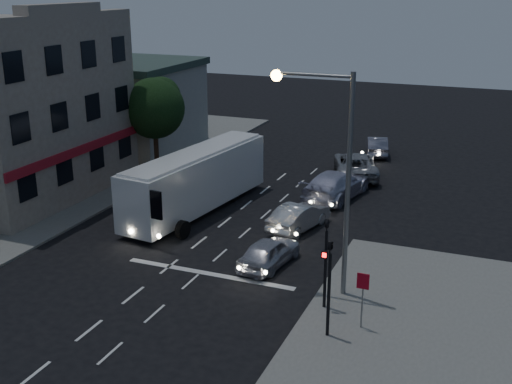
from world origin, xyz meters
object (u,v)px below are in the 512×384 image
at_px(car_suv, 269,252).
at_px(car_extra, 377,146).
at_px(traffic_signal_main, 326,253).
at_px(car_sedan_a, 299,217).
at_px(car_sedan_b, 336,185).
at_px(regulatory_sign, 363,291).
at_px(street_tree, 154,106).
at_px(tour_bus, 197,179).
at_px(traffic_signal_side, 329,277).
at_px(car_sedan_c, 356,165).
at_px(streetlight, 333,159).

height_order(car_suv, car_extra, car_extra).
bearing_deg(traffic_signal_main, car_sedan_a, 114.99).
bearing_deg(car_extra, car_sedan_b, 74.71).
xyz_separation_m(car_suv, regulatory_sign, (5.16, -4.04, 0.93)).
xyz_separation_m(car_sedan_a, street_tree, (-12.18, 6.46, 3.81)).
xyz_separation_m(car_suv, car_sedan_a, (-0.17, 4.76, 0.03)).
relative_size(tour_bus, street_tree, 1.83).
distance_m(tour_bus, car_sedan_a, 6.27).
bearing_deg(street_tree, tour_bus, -44.47).
distance_m(traffic_signal_side, street_tree, 23.24).
relative_size(car_suv, traffic_signal_main, 0.95).
bearing_deg(car_sedan_c, regulatory_sign, 86.24).
bearing_deg(car_extra, street_tree, 23.38).
relative_size(tour_bus, car_extra, 2.75).
bearing_deg(streetlight, car_sedan_b, 103.80).
bearing_deg(car_suv, regulatory_sign, 149.53).
bearing_deg(regulatory_sign, traffic_signal_main, 149.16).
relative_size(traffic_signal_side, street_tree, 0.66).
height_order(car_extra, streetlight, streetlight).
distance_m(car_extra, streetlight, 23.43).
distance_m(tour_bus, traffic_signal_main, 12.84).
relative_size(streetlight, street_tree, 1.45).
bearing_deg(car_suv, car_sedan_b, -84.01).
height_order(traffic_signal_main, traffic_signal_side, same).
distance_m(tour_bus, car_sedan_c, 11.91).
relative_size(car_suv, traffic_signal_side, 0.95).
relative_size(tour_bus, car_sedan_a, 2.72).
distance_m(car_sedan_a, street_tree, 14.31).
bearing_deg(regulatory_sign, car_suv, 141.95).
xyz_separation_m(car_extra, traffic_signal_main, (2.98, -24.14, 1.74)).
bearing_deg(car_sedan_a, car_sedan_b, -81.51).
xyz_separation_m(car_sedan_b, traffic_signal_side, (3.87, -15.27, 1.59)).
bearing_deg(car_sedan_c, street_tree, -0.79).
relative_size(regulatory_sign, streetlight, 0.24).
bearing_deg(streetlight, traffic_signal_main, -79.80).
bearing_deg(traffic_signal_side, streetlight, 105.70).
bearing_deg(tour_bus, car_suv, -32.63).
xyz_separation_m(car_sedan_b, car_sedan_c, (0.03, 4.86, -0.04)).
relative_size(car_sedan_c, regulatory_sign, 2.60).
distance_m(tour_bus, car_suv, 8.32).
distance_m(tour_bus, regulatory_sign, 14.79).
xyz_separation_m(streetlight, street_tree, (-15.55, 12.82, -1.23)).
relative_size(car_sedan_c, traffic_signal_side, 1.40).
relative_size(tour_bus, traffic_signal_side, 2.77).
height_order(tour_bus, regulatory_sign, tour_bus).
distance_m(car_sedan_a, car_sedan_c, 10.39).
distance_m(car_sedan_b, regulatory_sign, 15.13).
bearing_deg(car_sedan_b, traffic_signal_main, 113.31).
bearing_deg(tour_bus, car_extra, 74.15).
bearing_deg(car_extra, traffic_signal_main, 82.77).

